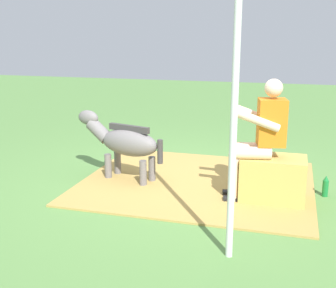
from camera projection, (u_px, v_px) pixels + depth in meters
name	position (u px, v px, depth m)	size (l,w,h in m)	color
ground_plane	(176.00, 181.00, 5.70)	(24.00, 24.00, 0.00)	#568442
hay_patch	(197.00, 182.00, 5.62)	(2.88, 2.51, 0.02)	#AD8C47
hay_bale	(273.00, 179.00, 4.98)	(0.72, 0.49, 0.52)	tan
person_seated	(260.00, 134.00, 4.87)	(0.70, 0.50, 1.40)	beige
pony_standing	(124.00, 142.00, 5.64)	(1.32, 0.57, 0.87)	slate
soda_bottle	(325.00, 186.00, 5.14)	(0.07, 0.07, 0.25)	#197233
tent_pole_left	(234.00, 116.00, 3.48)	(0.06, 0.06, 2.47)	silver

